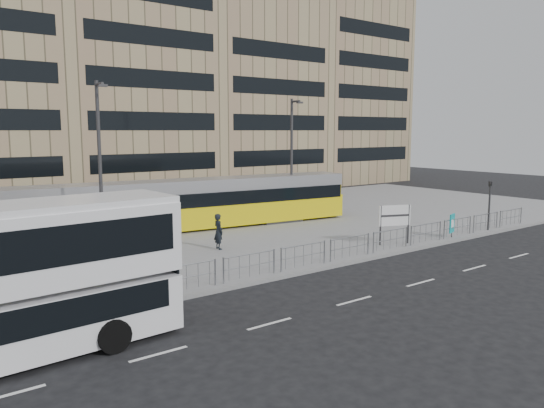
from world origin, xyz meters
TOP-DOWN VIEW (x-y plane):
  - ground at (0.00, 0.00)m, footprint 120.00×120.00m
  - plaza at (0.00, 12.00)m, footprint 64.00×24.00m
  - kerb at (0.00, 0.05)m, footprint 64.00×0.25m
  - building_row at (1.55, 34.27)m, footprint 70.40×18.40m
  - pedestrian_barrier at (2.00, 0.50)m, footprint 32.07×0.07m
  - road_markings at (1.00, -4.00)m, footprint 62.00×0.12m
  - tram at (-2.55, 12.39)m, footprint 27.11×5.65m
  - station_sign at (6.56, 1.30)m, footprint 1.80×0.75m
  - ad_panel at (10.79, 0.53)m, footprint 0.73×0.26m
  - pedestrian at (-1.82, 6.11)m, footprint 0.52×0.73m
  - traffic_light_west at (-10.83, 0.50)m, footprint 0.22×0.24m
  - traffic_light_east at (14.62, 0.50)m, footprint 0.17×0.21m
  - lamp_post_west at (-7.11, 8.56)m, footprint 0.45×1.04m
  - lamp_post_east at (7.25, 11.11)m, footprint 0.45×1.04m

SIDE VIEW (x-z plane):
  - ground at x=0.00m, z-range 0.00..0.00m
  - road_markings at x=1.00m, z-range 0.00..0.01m
  - kerb at x=0.00m, z-range -0.01..0.16m
  - plaza at x=0.00m, z-range 0.00..0.15m
  - ad_panel at x=10.79m, z-range 0.26..1.66m
  - pedestrian_barrier at x=2.00m, z-range 0.43..1.53m
  - pedestrian at x=-1.82m, z-range 0.15..2.05m
  - station_sign at x=6.56m, z-range 0.57..2.75m
  - tram at x=-2.55m, z-range 0.16..3.34m
  - traffic_light_west at x=-10.83m, z-range 0.57..3.67m
  - traffic_light_east at x=14.62m, z-range 0.57..3.67m
  - lamp_post_east at x=7.25m, z-range 0.52..8.94m
  - lamp_post_west at x=-7.11m, z-range 0.53..9.19m
  - building_row at x=1.55m, z-range -2.69..28.51m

